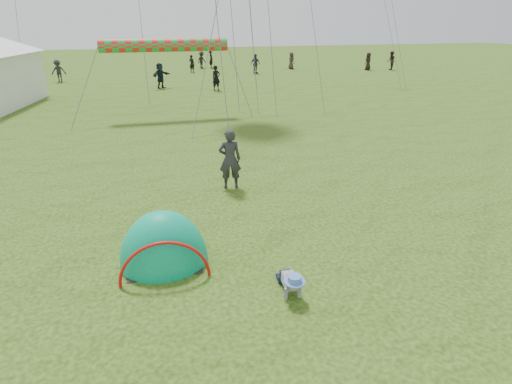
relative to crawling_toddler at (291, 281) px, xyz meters
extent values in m
plane|color=#113407|center=(-0.21, 0.22, -0.27)|extent=(140.00, 140.00, 0.00)
ellipsoid|color=#018681|center=(-2.19, 1.64, -0.27)|extent=(1.83, 1.52, 2.33)
imported|color=#28282B|center=(-0.07, 5.26, 0.63)|extent=(0.70, 0.50, 1.79)
imported|color=black|center=(2.50, 22.98, 0.58)|extent=(0.73, 0.60, 1.71)
imported|color=black|center=(3.36, 37.11, 0.55)|extent=(1.20, 1.15, 1.64)
imported|color=#332924|center=(12.05, 34.25, 0.54)|extent=(0.69, 0.89, 1.62)
imported|color=black|center=(-1.25, 25.01, 0.62)|extent=(1.58, 1.51, 1.79)
imported|color=black|center=(2.02, 34.03, 0.52)|extent=(0.68, 0.66, 1.58)
imported|color=black|center=(21.24, 30.82, 0.62)|extent=(0.97, 1.07, 1.77)
imported|color=#263143|center=(7.59, 31.58, 0.60)|extent=(1.10, 0.78, 1.73)
imported|color=#232227|center=(-9.02, 30.38, 0.59)|extent=(1.12, 0.66, 1.71)
imported|color=black|center=(19.09, 31.43, 0.56)|extent=(0.96, 0.85, 1.65)
imported|color=black|center=(4.34, 37.08, 0.58)|extent=(0.42, 0.63, 1.70)
cylinder|color=red|center=(-1.19, 15.71, 3.22)|extent=(6.20, 0.64, 0.64)
camera|label=1|loc=(-2.15, -5.66, 4.40)|focal=28.00mm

